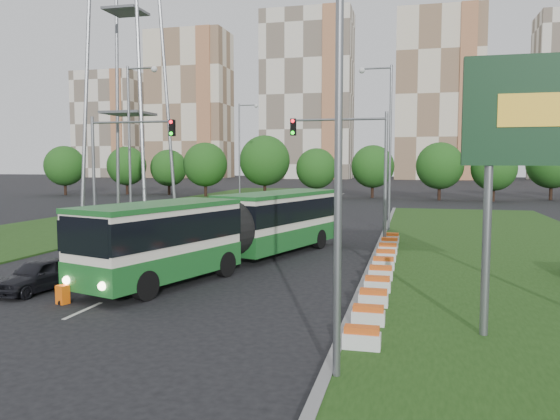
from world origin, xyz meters
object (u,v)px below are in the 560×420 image
(car_left_near, at_px, (39,275))
(pedestrian, at_px, (107,273))
(traffic_mast_left, at_px, (116,158))
(traffic_mast_median, at_px, (358,158))
(car_left_far, at_px, (164,226))
(shopping_trolley, at_px, (63,295))
(articulated_bus, at_px, (230,228))

(car_left_near, distance_m, pedestrian, 3.10)
(traffic_mast_left, relative_size, car_left_near, 2.11)
(traffic_mast_median, xyz_separation_m, car_left_far, (-13.48, 2.14, -4.65))
(traffic_mast_left, bearing_deg, shopping_trolley, -66.88)
(traffic_mast_left, distance_m, car_left_near, 14.25)
(traffic_mast_median, height_order, traffic_mast_left, same)
(pedestrian, xyz_separation_m, shopping_trolley, (-0.94, -1.43, -0.55))
(traffic_mast_median, relative_size, car_left_near, 2.11)
(traffic_mast_median, height_order, articulated_bus, traffic_mast_median)
(articulated_bus, height_order, pedestrian, articulated_bus)
(articulated_bus, relative_size, car_left_far, 4.28)
(articulated_bus, height_order, shopping_trolley, articulated_bus)
(shopping_trolley, bearing_deg, traffic_mast_median, 76.96)
(articulated_bus, bearing_deg, shopping_trolley, -94.47)
(traffic_mast_left, xyz_separation_m, car_left_near, (3.98, -12.85, -4.70))
(traffic_mast_median, height_order, pedestrian, traffic_mast_median)
(car_left_near, bearing_deg, traffic_mast_median, 60.78)
(traffic_mast_median, xyz_separation_m, pedestrian, (-8.09, -13.92, -4.47))
(pedestrian, bearing_deg, traffic_mast_median, -23.22)
(traffic_mast_left, relative_size, articulated_bus, 0.44)
(traffic_mast_left, bearing_deg, car_left_far, 61.85)
(car_left_near, relative_size, shopping_trolley, 5.58)
(shopping_trolley, bearing_deg, articulated_bus, 85.76)
(car_left_near, height_order, shopping_trolley, car_left_near)
(traffic_mast_median, relative_size, shopping_trolley, 11.78)
(car_left_far, bearing_deg, pedestrian, -63.28)
(traffic_mast_left, bearing_deg, traffic_mast_median, 3.77)
(shopping_trolley, bearing_deg, car_left_near, 162.27)
(traffic_mast_left, bearing_deg, car_left_near, -72.78)
(articulated_bus, height_order, car_left_near, articulated_bus)
(traffic_mast_left, bearing_deg, articulated_bus, -31.10)
(traffic_mast_median, bearing_deg, car_left_near, -128.90)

